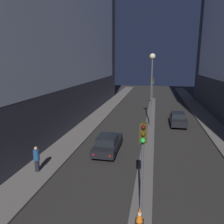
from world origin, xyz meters
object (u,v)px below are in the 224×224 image
Objects in this scene: car_right_lane at (178,119)px; pedestrian_on_left_sidewalk at (37,158)px; traffic_light_mid at (153,86)px; street_lamp at (152,73)px; car_left_lane at (108,143)px; traffic_cone_far at (140,215)px; traffic_light_near at (143,149)px.

pedestrian_on_left_sidewalk is at bearing -126.95° from car_right_lane.
traffic_light_mid reaches higher than pedestrian_on_left_sidewalk.
street_lamp is 1.79× the size of car_left_lane.
pedestrian_on_left_sidewalk is at bearing 154.22° from traffic_cone_far.
traffic_light_near is at bearing -90.00° from street_lamp.
traffic_light_near is at bearing -90.00° from traffic_light_mid.
pedestrian_on_left_sidewalk reaches higher than car_left_lane.
car_right_lane reaches higher than traffic_cone_far.
traffic_light_near reaches higher than pedestrian_on_left_sidewalk.
car_left_lane is at bearing 112.20° from traffic_cone_far.
traffic_light_mid is 1.11× the size of car_right_lane.
traffic_light_near is 1.00× the size of traffic_light_mid.
street_lamp reaches higher than car_left_lane.
pedestrian_on_left_sidewalk is (-7.02, -12.41, -5.05)m from street_lamp.
street_lamp is at bearing -160.17° from car_right_lane.
traffic_light_near is 1.11× the size of car_right_lane.
traffic_light_mid reaches higher than traffic_cone_far.
traffic_light_near reaches higher than car_left_lane.
traffic_cone_far is at bearing -90.10° from street_lamp.
car_right_lane is at bearing 55.35° from car_left_lane.
traffic_light_mid is 2.65× the size of pedestrian_on_left_sidewalk.
traffic_light_mid reaches higher than car_left_lane.
car_left_lane is (-3.18, -8.06, -5.35)m from street_lamp.
traffic_light_mid is 28.38m from traffic_cone_far.
traffic_light_near is at bearing 86.30° from traffic_cone_far.
traffic_light_near is 3.01m from traffic_cone_far.
traffic_light_near is 1.01× the size of car_left_lane.
traffic_light_near is 2.65× the size of pedestrian_on_left_sidewalk.
car_left_lane is at bearing -124.65° from car_right_lane.
street_lamp is 15.12m from pedestrian_on_left_sidewalk.
traffic_cone_far is at bearing -25.78° from pedestrian_on_left_sidewalk.
car_right_lane is (3.18, 16.52, -2.68)m from traffic_light_near.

